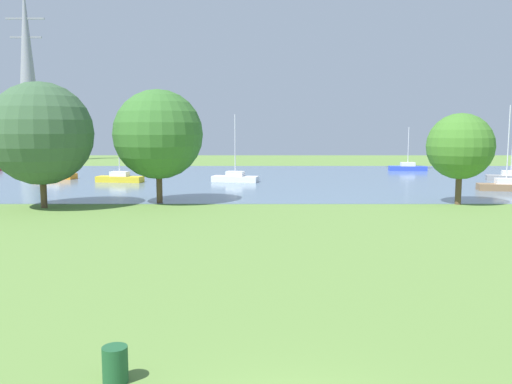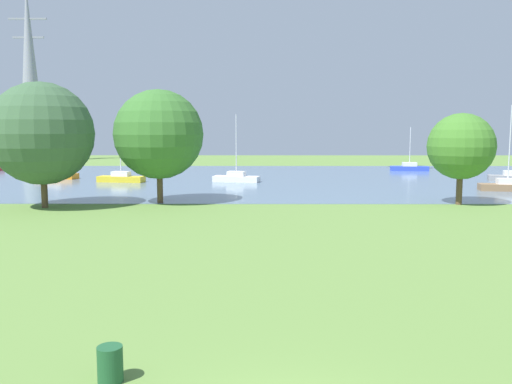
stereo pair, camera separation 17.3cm
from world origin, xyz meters
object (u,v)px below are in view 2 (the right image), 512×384
Objects in this scene: sailboat_yellow at (121,178)px; sailboat_brown at (508,186)px; sailboat_white at (236,178)px; tree_west_far at (159,134)px; electricity_pylon at (30,73)px; tree_mid_shore at (42,134)px; sailboat_blue at (409,167)px; sailboat_orange at (56,175)px; tree_east_far at (461,147)px; litter_bin at (110,364)px.

sailboat_yellow is 37.25m from sailboat_brown.
tree_west_far is at bearing -107.61° from sailboat_white.
sailboat_white is 0.24× the size of electricity_pylon.
sailboat_white is 0.80× the size of tree_mid_shore.
sailboat_brown is at bearing -11.81° from sailboat_yellow.
electricity_pylon is at bearing 123.96° from sailboat_yellow.
sailboat_blue is 43.72m from sailboat_orange.
tree_west_far is (-29.53, -7.93, 4.63)m from sailboat_brown.
sailboat_blue is 0.86× the size of tree_east_far.
sailboat_blue is (22.12, 14.70, -0.01)m from sailboat_white.
tree_west_far is 60.76m from electricity_pylon.
tree_west_far is (7.69, 2.33, -0.08)m from tree_mid_shore.
tree_mid_shore is (-34.84, -32.85, 4.73)m from sailboat_blue.
sailboat_blue is 0.65× the size of tree_mid_shore.
tree_west_far reaches higher than tree_east_far.
sailboat_yellow is at bearing -24.62° from sailboat_orange.
sailboat_brown is 11.99m from tree_east_far.
sailboat_yellow is at bearing -56.04° from electricity_pylon.
sailboat_brown reaches higher than sailboat_blue.
sailboat_orange is (-42.26, -11.22, -0.00)m from sailboat_blue.
sailboat_white is at bearing -9.79° from sailboat_orange.
tree_west_far is (-27.15, -30.52, 4.65)m from sailboat_blue.
sailboat_yellow is 0.22× the size of electricity_pylon.
tree_west_far is at bearing 16.88° from tree_mid_shore.
tree_east_far is at bearing -44.06° from sailboat_white.
sailboat_yellow is 45.46m from electricity_pylon.
litter_bin is 0.03× the size of electricity_pylon.
sailboat_blue is at bearing 80.64° from tree_east_far.
tree_east_far is (28.94, -16.17, 3.78)m from sailboat_yellow.
sailboat_white is 22.66m from tree_mid_shore.
sailboat_brown reaches higher than sailboat_orange.
litter_bin is 44.16m from sailboat_brown.
tree_mid_shore is (-0.76, -17.88, 4.72)m from sailboat_yellow.
sailboat_yellow is at bearing 168.19° from sailboat_brown.
sailboat_blue is at bearing 33.60° from sailboat_white.
electricity_pylon is at bearing 160.31° from sailboat_blue.
tree_mid_shore is 1.31× the size of tree_east_far.
sailboat_yellow is 0.97× the size of tree_east_far.
sailboat_brown reaches higher than sailboat_yellow.
tree_west_far is at bearing 178.39° from tree_east_far.
electricity_pylon reaches higher than tree_mid_shore.
sailboat_brown is at bearing 15.02° from tree_west_far.
sailboat_brown is at bearing 15.41° from tree_mid_shore.
litter_bin is 0.14× the size of sailboat_blue.
litter_bin is at bearing -75.84° from sailboat_yellow.
tree_east_far is at bearing -28.21° from sailboat_orange.
sailboat_orange is 0.61× the size of tree_mid_shore.
tree_east_far is 74.99m from electricity_pylon.
tree_mid_shore reaches higher than tree_west_far.
tree_mid_shore is 29.77m from tree_east_far.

